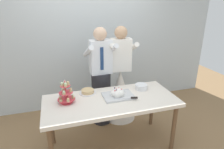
# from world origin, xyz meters

# --- Properties ---
(ground_plane) EXTENTS (8.00, 8.00, 0.00)m
(ground_plane) POSITION_xyz_m (0.00, 0.00, 0.00)
(ground_plane) COLOR olive
(rear_wall) EXTENTS (5.20, 0.10, 2.90)m
(rear_wall) POSITION_xyz_m (0.00, 1.41, 1.45)
(rear_wall) COLOR silver
(rear_wall) RESTS_ON ground_plane
(dessert_table) EXTENTS (1.80, 0.80, 0.78)m
(dessert_table) POSITION_xyz_m (0.00, 0.00, 0.70)
(dessert_table) COLOR silver
(dessert_table) RESTS_ON ground_plane
(cupcake_stand) EXTENTS (0.23, 0.23, 0.31)m
(cupcake_stand) POSITION_xyz_m (-0.58, 0.10, 0.89)
(cupcake_stand) COLOR #D83F4C
(cupcake_stand) RESTS_ON dessert_table
(main_cake_tray) EXTENTS (0.43, 0.34, 0.12)m
(main_cake_tray) POSITION_xyz_m (0.12, 0.05, 0.82)
(main_cake_tray) COLOR silver
(main_cake_tray) RESTS_ON dessert_table
(plate_stack) EXTENTS (0.18, 0.19, 0.08)m
(plate_stack) POSITION_xyz_m (0.53, 0.18, 0.81)
(plate_stack) COLOR white
(plate_stack) RESTS_ON dessert_table
(round_cake) EXTENTS (0.24, 0.24, 0.06)m
(round_cake) POSITION_xyz_m (-0.27, 0.28, 0.80)
(round_cake) COLOR white
(round_cake) RESTS_ON dessert_table
(person_groom) EXTENTS (0.47, 0.50, 1.66)m
(person_groom) POSITION_xyz_m (0.03, 0.66, 0.75)
(person_groom) COLOR #232328
(person_groom) RESTS_ON ground_plane
(person_bride) EXTENTS (0.56, 0.56, 1.66)m
(person_bride) POSITION_xyz_m (0.38, 0.70, 0.58)
(person_bride) COLOR white
(person_bride) RESTS_ON ground_plane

